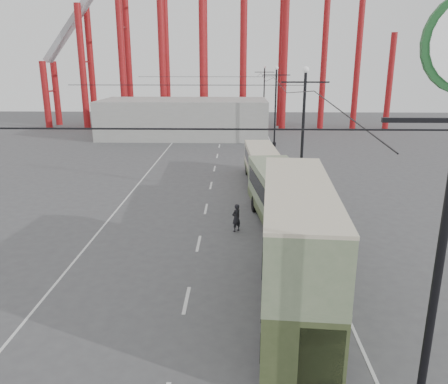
{
  "coord_description": "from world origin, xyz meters",
  "views": [
    {
      "loc": [
        1.01,
        -12.09,
        9.38
      ],
      "look_at": [
        0.4,
        9.83,
        3.0
      ],
      "focal_mm": 35.0,
      "sensor_mm": 36.0,
      "label": 1
    }
  ],
  "objects_px": {
    "single_decker_cream": "(262,164)",
    "pedestrian": "(236,218)",
    "single_decker_green": "(285,200)",
    "double_decker_bus": "(296,244)"
  },
  "relations": [
    {
      "from": "single_decker_cream",
      "to": "pedestrian",
      "type": "relative_size",
      "value": 5.47
    },
    {
      "from": "single_decker_cream",
      "to": "pedestrian",
      "type": "distance_m",
      "value": 11.52
    },
    {
      "from": "double_decker_bus",
      "to": "single_decker_cream",
      "type": "relative_size",
      "value": 1.08
    },
    {
      "from": "single_decker_cream",
      "to": "pedestrian",
      "type": "bearing_deg",
      "value": -103.23
    },
    {
      "from": "double_decker_bus",
      "to": "single_decker_green",
      "type": "distance_m",
      "value": 8.98
    },
    {
      "from": "double_decker_bus",
      "to": "pedestrian",
      "type": "relative_size",
      "value": 5.91
    },
    {
      "from": "single_decker_green",
      "to": "single_decker_cream",
      "type": "bearing_deg",
      "value": 87.39
    },
    {
      "from": "double_decker_bus",
      "to": "pedestrian",
      "type": "xyz_separation_m",
      "value": [
        -2.25,
        8.69,
        -2.09
      ]
    },
    {
      "from": "double_decker_bus",
      "to": "single_decker_green",
      "type": "relative_size",
      "value": 0.82
    },
    {
      "from": "single_decker_green",
      "to": "pedestrian",
      "type": "height_order",
      "value": "single_decker_green"
    }
  ]
}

